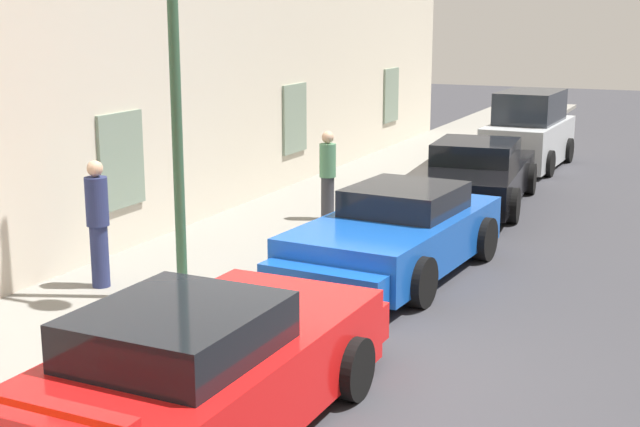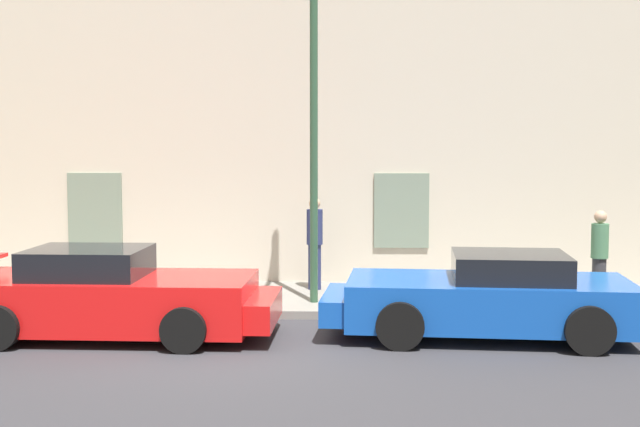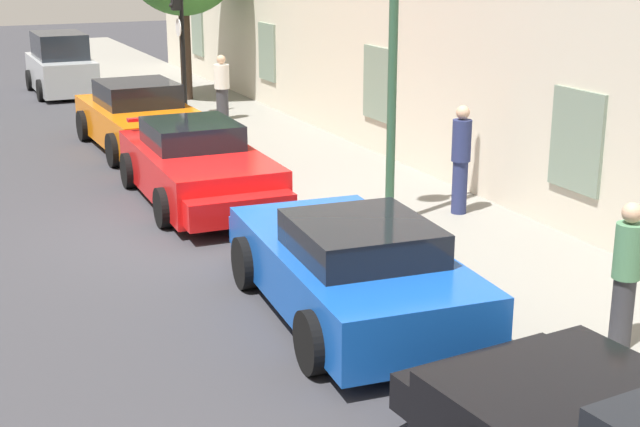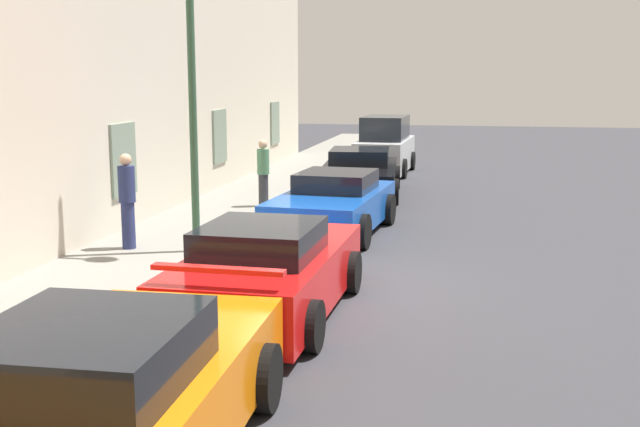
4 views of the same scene
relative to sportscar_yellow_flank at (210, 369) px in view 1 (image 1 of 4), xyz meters
The scene contains 8 objects.
ground_plane 1.66m from the sportscar_yellow_flank, 21.32° to the right, with size 80.00×80.00×0.00m, color #333338.
sidewalk 3.24m from the sportscar_yellow_flank, 63.20° to the left, with size 60.00×3.05×0.14m, color gray.
sportscar_yellow_flank is the anchor object (origin of this frame).
sportscar_white_middle 5.44m from the sportscar_yellow_flank, ahead, with size 4.75×2.39×1.29m.
sportscar_tail_end 10.78m from the sportscar_yellow_flank, ahead, with size 5.24×2.55×1.27m.
hatchback_parked 15.98m from the sportscar_yellow_flank, ahead, with size 3.99×1.86×1.94m.
pedestrian_strolling 4.52m from the sportscar_yellow_flank, 50.93° to the left, with size 0.38×0.38×1.77m.
pedestrian_bystander 8.23m from the sportscar_yellow_flank, 16.16° to the left, with size 0.43×0.43×1.63m.
Camera 1 is at (-8.06, -3.56, 3.84)m, focal length 49.58 mm.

